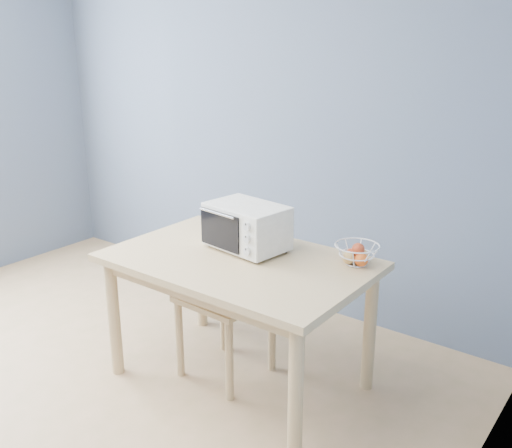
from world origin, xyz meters
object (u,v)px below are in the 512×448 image
Objects in this scene: toaster_oven at (244,225)px; dining_chair at (231,297)px; dining_table at (238,275)px; fruit_basket at (357,254)px.

toaster_oven reaches higher than dining_chair.
dining_chair reaches higher than dining_table.
toaster_oven is 0.64m from fruit_basket.
dining_table is at bearing -151.33° from fruit_basket.
dining_table is 2.96× the size of toaster_oven.
dining_chair is at bearing 151.23° from dining_table.
dining_chair is at bearing -108.28° from toaster_oven.
dining_chair is at bearing -159.63° from fruit_basket.
dining_table is 4.80× the size of fruit_basket.
dining_table is 0.22m from dining_chair.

